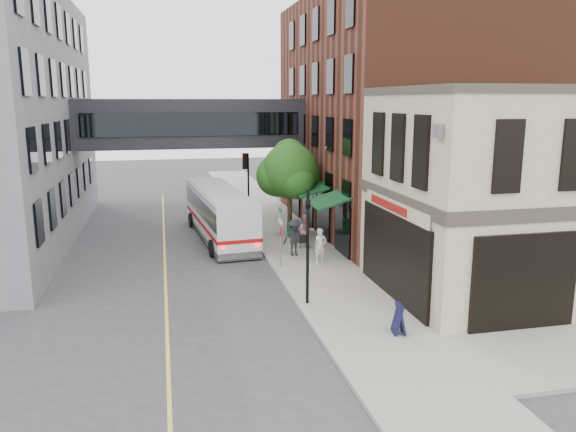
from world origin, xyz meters
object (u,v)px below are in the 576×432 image
pedestrian_b (306,231)px  pedestrian_c (294,238)px  pedestrian_a (321,246)px  newspaper_box (292,229)px  sandwich_board (399,318)px  bus (219,212)px

pedestrian_b → pedestrian_c: pedestrian_c is taller
pedestrian_b → pedestrian_a: bearing=-96.0°
pedestrian_c → newspaper_box: pedestrian_c is taller
pedestrian_b → pedestrian_c: (-0.98, -1.33, 0.03)m
pedestrian_a → sandwich_board: size_ratio=1.61×
bus → sandwich_board: size_ratio=10.04×
pedestrian_a → newspaper_box: pedestrian_a is taller
sandwich_board → pedestrian_b: bearing=99.5°
pedestrian_b → sandwich_board: (0.24, -11.62, -0.37)m
pedestrian_a → pedestrian_c: 1.85m
pedestrian_b → sandwich_board: size_ratio=1.70×
pedestrian_a → sandwich_board: (0.29, -8.70, -0.32)m
pedestrian_b → newspaper_box: pedestrian_b is taller
pedestrian_a → pedestrian_c: pedestrian_c is taller
newspaper_box → pedestrian_c: bearing=-119.2°
bus → pedestrian_c: 6.06m
pedestrian_b → pedestrian_c: bearing=-131.4°
pedestrian_b → newspaper_box: (-0.19, 2.57, -0.45)m
bus → pedestrian_b: (4.25, -3.74, -0.53)m
pedestrian_c → sandwich_board: pedestrian_c is taller
pedestrian_c → bus: bearing=119.4°
bus → pedestrian_a: (4.20, -6.66, -0.58)m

